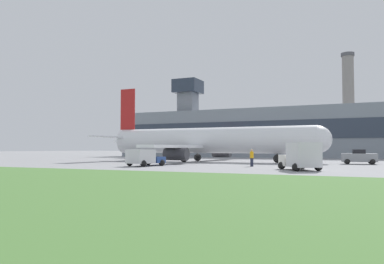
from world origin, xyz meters
The scene contains 8 objects.
ground_plane centered at (0.00, 0.00, 0.00)m, with size 400.00×400.00×0.00m, color gray.
terminal_building centered at (-0.95, 37.42, 5.55)m, with size 75.43×10.19×18.66m.
smokestack_left centered at (13.51, 68.96, 14.68)m, with size 3.61×3.61×29.07m.
airplane centered at (-4.24, 5.41, 3.05)m, with size 33.76×31.12×11.52m.
pushback_tug centered at (15.99, 5.62, 0.83)m, with size 4.19×2.69×1.83m.
baggage_truck centered at (11.26, -10.74, 1.19)m, with size 4.21×4.79×2.46m.
fuel_truck centered at (-5.72, -9.61, 0.92)m, with size 3.51×4.52×1.85m.
ground_crew_person centered at (5.42, -5.64, 0.95)m, with size 0.54×0.54×1.86m.
Camera 1 is at (16.02, -45.19, 1.96)m, focal length 35.00 mm.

